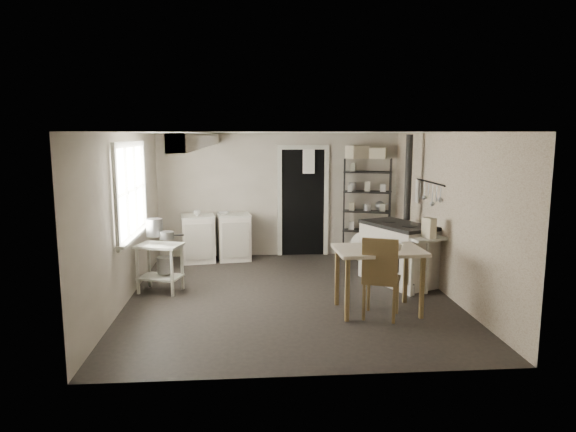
{
  "coord_description": "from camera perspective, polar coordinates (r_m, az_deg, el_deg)",
  "views": [
    {
      "loc": [
        -0.56,
        -7.05,
        2.28
      ],
      "look_at": [
        0.0,
        0.3,
        1.1
      ],
      "focal_mm": 32.0,
      "sensor_mm": 36.0,
      "label": 1
    }
  ],
  "objects": [
    {
      "name": "chair",
      "position": [
        6.55,
        10.34,
        -6.95
      ],
      "size": [
        0.57,
        0.58,
        1.05
      ],
      "primitive_type": null,
      "rotation": [
        0.0,
        0.0,
        -0.39
      ],
      "color": "brown",
      "rests_on": "ground"
    },
    {
      "name": "work_table",
      "position": [
        6.77,
        9.96,
        -7.34
      ],
      "size": [
        1.12,
        0.81,
        0.84
      ],
      "primitive_type": null,
      "rotation": [
        0.0,
        0.0,
        0.03
      ],
      "color": "beige",
      "rests_on": "ground"
    },
    {
      "name": "counter_cup",
      "position": [
        9.27,
        -10.06,
        0.81
      ],
      "size": [
        0.15,
        0.15,
        0.1
      ],
      "primitive_type": "imported",
      "rotation": [
        0.0,
        0.0,
        -0.3
      ],
      "color": "silver",
      "rests_on": "base_cabinets"
    },
    {
      "name": "stove",
      "position": [
        8.12,
        12.09,
        -4.21
      ],
      "size": [
        1.08,
        1.34,
        0.92
      ],
      "primitive_type": null,
      "rotation": [
        0.0,
        0.0,
        0.42
      ],
      "color": "beige",
      "rests_on": "ground"
    },
    {
      "name": "wallpaper_panel",
      "position": [
        7.67,
        17.1,
        0.22
      ],
      "size": [
        0.01,
        5.0,
        2.3
      ],
      "primitive_type": null,
      "color": "beige",
      "rests_on": "wall_right"
    },
    {
      "name": "ceiling_beam",
      "position": [
        7.08,
        -9.64,
        8.32
      ],
      "size": [
        0.18,
        5.0,
        0.18
      ],
      "primitive_type": null,
      "color": "beige",
      "rests_on": "ceiling"
    },
    {
      "name": "oats_box",
      "position": [
        7.48,
        15.39,
        -1.01
      ],
      "size": [
        0.17,
        0.22,
        0.29
      ],
      "primitive_type": "cube",
      "rotation": [
        0.0,
        0.0,
        0.36
      ],
      "color": "beige",
      "rests_on": "side_ledge"
    },
    {
      "name": "stockpot",
      "position": [
        7.7,
        -14.62,
        -1.23
      ],
      "size": [
        0.31,
        0.31,
        0.26
      ],
      "primitive_type": "cylinder",
      "rotation": [
        0.0,
        0.0,
        -0.39
      ],
      "color": "#A6A6A8",
      "rests_on": "prep_table"
    },
    {
      "name": "table_cup",
      "position": [
        6.61,
        12.16,
        -4.0
      ],
      "size": [
        0.12,
        0.12,
        0.09
      ],
      "primitive_type": "imported",
      "rotation": [
        0.0,
        0.0,
        -0.28
      ],
      "color": "silver",
      "rests_on": "work_table"
    },
    {
      "name": "doorway",
      "position": [
        9.66,
        1.68,
        1.47
      ],
      "size": [
        0.96,
        0.1,
        2.08
      ],
      "primitive_type": null,
      "color": "beige",
      "rests_on": "ground"
    },
    {
      "name": "stovepipe",
      "position": [
        8.47,
        13.22,
        4.17
      ],
      "size": [
        0.1,
        0.1,
        1.3
      ],
      "primitive_type": null,
      "rotation": [
        0.0,
        0.0,
        -0.02
      ],
      "color": "black",
      "rests_on": "stove"
    },
    {
      "name": "wall_front",
      "position": [
        4.72,
        2.61,
        -4.74
      ],
      "size": [
        4.5,
        0.02,
        2.3
      ],
      "primitive_type": "cube",
      "color": "#B5AC9B",
      "rests_on": "ground"
    },
    {
      "name": "base_cabinets",
      "position": [
        9.41,
        -7.98,
        -2.16
      ],
      "size": [
        1.35,
        0.73,
        0.84
      ],
      "primitive_type": null,
      "rotation": [
        0.0,
        0.0,
        0.14
      ],
      "color": "beige",
      "rests_on": "ground"
    },
    {
      "name": "bucket",
      "position": [
        7.75,
        -13.56,
        -5.32
      ],
      "size": [
        0.29,
        0.29,
        0.24
      ],
      "primitive_type": "cylinder",
      "rotation": [
        0.0,
        0.0,
        -0.38
      ],
      "color": "#A6A6A8",
      "rests_on": "prep_table"
    },
    {
      "name": "shelf_rack",
      "position": [
        9.71,
        8.79,
        1.1
      ],
      "size": [
        0.93,
        0.59,
        1.84
      ],
      "primitive_type": null,
      "rotation": [
        0.0,
        0.0,
        -0.32
      ],
      "color": "black",
      "rests_on": "ground"
    },
    {
      "name": "side_ledge",
      "position": [
        7.63,
        15.07,
        -5.27
      ],
      "size": [
        0.61,
        0.46,
        0.83
      ],
      "primitive_type": null,
      "rotation": [
        0.0,
        0.0,
        0.35
      ],
      "color": "beige",
      "rests_on": "ground"
    },
    {
      "name": "ceiling",
      "position": [
        7.08,
        0.19,
        9.25
      ],
      "size": [
        5.0,
        5.0,
        0.0
      ],
      "primitive_type": "plane",
      "rotation": [
        3.14,
        0.0,
        0.0
      ],
      "color": "silver",
      "rests_on": "wall_back"
    },
    {
      "name": "wall_left",
      "position": [
        7.34,
        -17.61,
        -0.19
      ],
      "size": [
        0.02,
        5.0,
        2.3
      ],
      "primitive_type": "cube",
      "color": "#B5AC9B",
      "rests_on": "ground"
    },
    {
      "name": "flour_sack",
      "position": [
        9.39,
        8.22,
        -3.56
      ],
      "size": [
        0.49,
        0.43,
        0.54
      ],
      "primitive_type": "ellipsoid",
      "rotation": [
        0.0,
        0.0,
        -0.12
      ],
      "color": "white",
      "rests_on": "ground"
    },
    {
      "name": "window",
      "position": [
        7.48,
        -17.17,
        2.7
      ],
      "size": [
        0.12,
        1.76,
        1.28
      ],
      "primitive_type": null,
      "color": "beige",
      "rests_on": "wall_left"
    },
    {
      "name": "storage_box_b",
      "position": [
        9.67,
        9.98,
        7.23
      ],
      "size": [
        0.37,
        0.36,
        0.19
      ],
      "primitive_type": "cube",
      "rotation": [
        0.0,
        0.0,
        -0.35
      ],
      "color": "beige",
      "rests_on": "shelf_rack"
    },
    {
      "name": "wall_back",
      "position": [
        9.64,
        -1.0,
        2.35
      ],
      "size": [
        4.5,
        0.02,
        2.3
      ],
      "primitive_type": "cube",
      "color": "#B5AC9B",
      "rests_on": "ground"
    },
    {
      "name": "utensil_rail",
      "position": [
        8.17,
        15.37,
        3.64
      ],
      "size": [
        0.06,
        1.2,
        0.44
      ],
      "primitive_type": null,
      "color": "#A6A6A8",
      "rests_on": "wall_right"
    },
    {
      "name": "wall_right",
      "position": [
        7.68,
        17.17,
        0.22
      ],
      "size": [
        0.02,
        5.0,
        2.3
      ],
      "primitive_type": "cube",
      "color": "#B5AC9B",
      "rests_on": "ground"
    },
    {
      "name": "prep_table",
      "position": [
        7.71,
        -14.03,
        -5.3
      ],
      "size": [
        0.72,
        0.6,
        0.71
      ],
      "primitive_type": null,
      "rotation": [
        0.0,
        0.0,
        -0.29
      ],
      "color": "beige",
      "rests_on": "ground"
    },
    {
      "name": "shelf_jar",
      "position": [
        9.53,
        6.9,
        3.48
      ],
      "size": [
        0.1,
        0.1,
        0.18
      ],
      "primitive_type": "imported",
      "rotation": [
        0.0,
        0.0,
        -0.23
      ],
      "color": "silver",
      "rests_on": "shelf_rack"
    },
    {
      "name": "storage_box_a",
      "position": [
        9.61,
        7.69,
        7.39
      ],
      "size": [
        0.42,
        0.39,
        0.23
      ],
      "primitive_type": "cube",
      "rotation": [
        0.0,
        0.0,
        0.35
      ],
      "color": "beige",
      "rests_on": "shelf_rack"
    },
    {
      "name": "floor_crock",
      "position": [
        7.63,
        13.46,
        -7.97
      ],
      "size": [
        0.15,
        0.15,
        0.15
      ],
      "primitive_type": "cylinder",
      "rotation": [
        0.0,
        0.0,
        -0.36
      ],
      "color": "silver",
      "rests_on": "ground"
    },
    {
      "name": "mixing_bowl",
      "position": [
        9.31,
        -7.19,
        0.81
      ],
      "size": [
        0.32,
        0.32,
        0.06
      ],
      "primitive_type": "imported",
      "rotation": [
        0.0,
        0.0,
        0.26
      ],
      "color": "silver",
      "rests_on": "base_cabinets"
    },
    {
      "name": "floor",
      "position": [
        7.43,
        0.18,
        -8.77
      ],
      "size": [
        5.0,
        5.0,
        0.0
      ],
      "primitive_type": "plane",
      "color": "black",
      "rests_on": "ground"
    },
    {
      "name": "saucepan",
      "position": [
        7.53,
        -13.28,
        -2.1
      ],
      "size": [
        0.23,
        0.23,
        0.11
      ],
      "primitive_type": "cylinder",
      "rotation": [
        0.0,
        0.0,
        -0.22
      ],
      "color": "#A6A6A8",
      "rests_on": "prep_table"
    }
  ]
}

